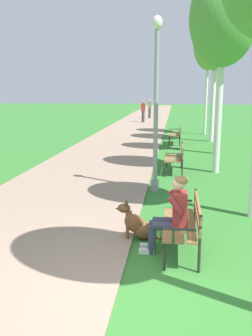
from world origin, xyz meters
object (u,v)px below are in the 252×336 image
(birch_tree_third, at_px, (223,19))
(lamp_post_near, at_px, (156,104))
(pedestrian_further_distant, at_px, (150,109))
(birch_tree_fourth, at_px, (222,22))
(park_bench_far, at_px, (176,133))
(park_bench_mid, at_px, (176,156))
(birch_tree_sixth, at_px, (209,42))
(park_bench_near, at_px, (186,221))
(pedestrian_distant, at_px, (143,112))
(birch_tree_fifth, at_px, (216,37))
(dog_brown, at_px, (138,225))
(person_seated_on_near_bench, at_px, (173,211))

(birch_tree_third, bearing_deg, lamp_post_near, -126.19)
(pedestrian_further_distant, bearing_deg, birch_tree_fourth, -77.52)
(park_bench_far, bearing_deg, park_bench_mid, -89.87)
(park_bench_far, distance_m, birch_tree_sixth, 6.26)
(park_bench_far, bearing_deg, park_bench_near, -89.21)
(pedestrian_distant, bearing_deg, birch_tree_sixth, -59.44)
(park_bench_mid, distance_m, pedestrian_further_distant, 21.31)
(birch_tree_fifth, distance_m, pedestrian_further_distant, 15.16)
(birch_tree_fourth, distance_m, birch_tree_sixth, 6.42)
(park_bench_mid, relative_size, lamp_post_near, 0.36)
(park_bench_far, distance_m, dog_brown, 11.43)
(lamp_post_near, relative_size, birch_tree_third, 0.71)
(person_seated_on_near_bench, xyz_separation_m, pedestrian_further_distant, (-2.25, 27.05, 0.16))
(dog_brown, height_order, lamp_post_near, lamp_post_near)
(park_bench_near, distance_m, pedestrian_further_distant, 27.09)
(park_bench_mid, distance_m, birch_tree_third, 4.17)
(park_bench_mid, bearing_deg, birch_tree_sixth, 80.89)
(park_bench_mid, height_order, person_seated_on_near_bench, person_seated_on_near_bench)
(birch_tree_fourth, height_order, pedestrian_further_distant, birch_tree_fourth)
(birch_tree_third, height_order, birch_tree_fourth, birch_tree_fourth)
(dog_brown, relative_size, lamp_post_near, 0.20)
(park_bench_near, bearing_deg, pedestrian_further_distant, 95.20)
(birch_tree_third, relative_size, pedestrian_further_distant, 3.59)
(lamp_post_near, distance_m, birch_tree_fifth, 10.05)
(pedestrian_distant, relative_size, pedestrian_further_distant, 1.00)
(birch_tree_third, bearing_deg, dog_brown, -108.67)
(park_bench_mid, height_order, park_bench_far, same)
(birch_tree_fifth, bearing_deg, person_seated_on_near_bench, -97.75)
(park_bench_near, height_order, dog_brown, park_bench_near)
(pedestrian_further_distant, bearing_deg, birch_tree_third, -80.48)
(birch_tree_fifth, bearing_deg, park_bench_mid, -103.50)
(birch_tree_third, xyz_separation_m, pedestrian_further_distant, (-3.53, 21.07, -3.65))
(park_bench_far, relative_size, birch_tree_third, 0.25)
(dog_brown, distance_m, birch_tree_fourth, 10.43)
(birch_tree_sixth, bearing_deg, park_bench_mid, -99.11)
(birch_tree_fourth, bearing_deg, lamp_post_near, -109.71)
(birch_tree_third, distance_m, pedestrian_further_distant, 21.67)
(park_bench_far, bearing_deg, pedestrian_distant, 102.78)
(birch_tree_fifth, bearing_deg, pedestrian_further_distant, 105.96)
(park_bench_near, relative_size, birch_tree_fifth, 0.23)
(park_bench_mid, xyz_separation_m, birch_tree_fourth, (1.58, 3.60, 4.47))
(pedestrian_distant, bearing_deg, park_bench_mid, -81.60)
(park_bench_mid, bearing_deg, birch_tree_third, 5.16)
(park_bench_near, height_order, birch_tree_fourth, birch_tree_fourth)
(birch_tree_sixth, bearing_deg, lamp_post_near, -99.84)
(dog_brown, relative_size, birch_tree_fourth, 0.13)
(pedestrian_distant, bearing_deg, birch_tree_fifth, -66.83)
(park_bench_mid, height_order, dog_brown, park_bench_mid)
(person_seated_on_near_bench, height_order, birch_tree_fourth, birch_tree_fourth)
(person_seated_on_near_bench, height_order, birch_tree_sixth, birch_tree_sixth)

